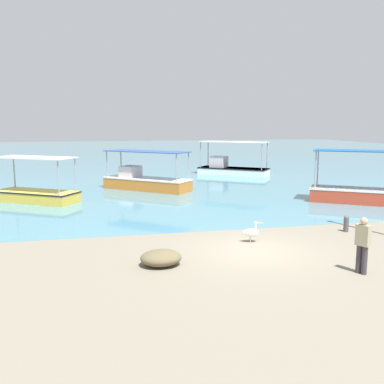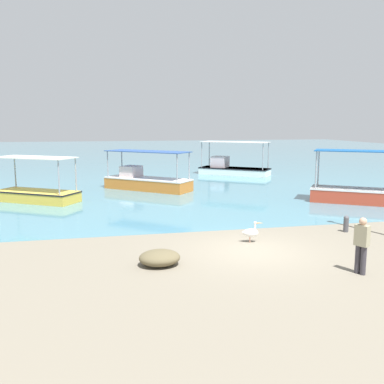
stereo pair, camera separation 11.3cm
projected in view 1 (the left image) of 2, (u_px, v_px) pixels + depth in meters
ground at (253, 251)px, 14.79m from camera, size 120.00×120.00×0.00m
harbor_water at (134, 154)px, 61.05m from camera, size 110.00×90.00×0.00m
fishing_boat_far_right at (231, 168)px, 36.57m from camera, size 5.94×5.16×2.81m
fishing_boat_near_right at (36, 193)px, 23.98m from camera, size 5.00×4.07×2.51m
fishing_boat_center at (145, 181)px, 28.32m from camera, size 5.71×5.26×2.56m
fishing_boat_far_left at (358, 192)px, 23.71m from camera, size 5.20×4.26×2.90m
pelican at (251, 232)px, 15.83m from camera, size 0.80×0.41×0.80m
mooring_bollard at (346, 223)px, 17.37m from camera, size 0.21×0.21×0.67m
fisherman_standing at (363, 244)px, 12.44m from camera, size 0.38×0.46×1.69m
net_pile at (161, 258)px, 13.27m from camera, size 1.29×1.10×0.48m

